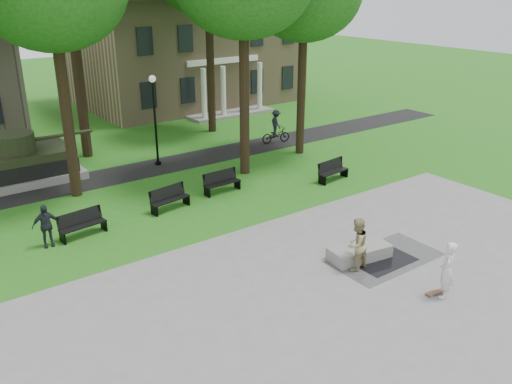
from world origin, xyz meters
TOP-DOWN VIEW (x-y plane):
  - ground at (0.00, 0.00)m, footprint 120.00×120.00m
  - plaza at (0.00, -5.00)m, footprint 22.00×16.00m
  - footpath at (0.00, 12.00)m, footprint 44.00×2.60m
  - building_right at (10.00, 26.00)m, footprint 17.00×12.00m
  - lamp_mid at (0.50, 12.30)m, footprint 0.36×0.36m
  - lamp_right at (10.50, 12.30)m, footprint 0.36×0.36m
  - tank_monument at (-6.46, 14.00)m, footprint 7.45×3.40m
  - puddle at (2.06, -2.15)m, footprint 2.20×1.20m
  - concrete_block at (1.51, -1.39)m, footprint 2.32×1.31m
  - skateboard at (1.77, -4.47)m, footprint 0.80×0.36m
  - skateboarder at (1.81, -4.68)m, footprint 0.81×0.73m
  - friend_watching at (0.84, -1.84)m, footprint 0.99×0.82m
  - pedestrian_walker at (-7.08, 6.05)m, footprint 0.99×0.47m
  - cyclist at (8.18, 11.93)m, footprint 1.88×1.11m
  - park_bench_0 at (-5.73, 6.17)m, footprint 1.84×0.75m
  - park_bench_1 at (-1.82, 6.53)m, footprint 1.85×0.82m
  - park_bench_2 at (1.08, 6.94)m, footprint 1.82×0.59m
  - park_bench_3 at (6.36, 5.10)m, footprint 1.84×0.75m

SIDE VIEW (x-z plane):
  - ground at x=0.00m, z-range 0.00..0.00m
  - footpath at x=0.00m, z-range 0.00..0.01m
  - plaza at x=0.00m, z-range 0.00..0.02m
  - puddle at x=2.06m, z-range 0.02..0.02m
  - skateboard at x=1.77m, z-range 0.02..0.09m
  - concrete_block at x=1.51m, z-range 0.02..0.47m
  - park_bench_0 at x=-5.73m, z-range 0.02..1.02m
  - park_bench_1 at x=-1.82m, z-range 0.02..1.02m
  - park_bench_2 at x=1.08m, z-range 0.02..1.02m
  - park_bench_3 at x=6.36m, z-range 0.02..1.02m
  - cyclist at x=8.18m, z-range -0.18..1.83m
  - pedestrian_walker at x=-7.08m, z-range 0.00..1.65m
  - tank_monument at x=-6.46m, z-range -0.34..2.06m
  - skateboarder at x=1.81m, z-range 0.02..1.87m
  - friend_watching at x=0.84m, z-range 0.02..1.87m
  - lamp_mid at x=0.50m, z-range 0.43..5.16m
  - lamp_right at x=10.50m, z-range 0.43..5.16m
  - building_right at x=10.00m, z-range 0.04..8.64m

